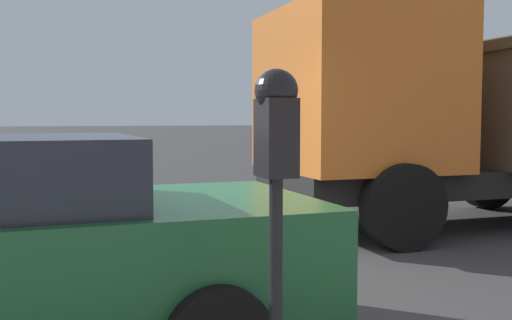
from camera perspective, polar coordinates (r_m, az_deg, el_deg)
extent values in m
plane|color=#3D3A3A|center=(5.44, -6.82, -12.81)|extent=(220.00, 220.00, 0.00)
cylinder|color=black|center=(2.72, 1.89, -14.01)|extent=(0.06, 0.06, 1.18)
cube|color=black|center=(2.59, 1.93, 2.13)|extent=(0.20, 0.14, 0.34)
sphere|color=black|center=(2.59, 1.94, 6.62)|extent=(0.19, 0.19, 0.19)
cube|color=#B21919|center=(2.69, 1.11, 1.30)|extent=(0.01, 0.11, 0.12)
cube|color=black|center=(2.69, 1.12, 3.83)|extent=(0.01, 0.10, 0.08)
cylinder|color=black|center=(5.26, -9.47, -9.81)|extent=(0.23, 0.64, 0.64)
cube|color=black|center=(9.78, 22.53, -1.41)|extent=(2.11, 7.22, 0.35)
cube|color=#C66623|center=(8.29, 9.48, 6.52)|extent=(2.44, 2.18, 2.14)
cylinder|color=black|center=(7.32, 13.88, -4.35)|extent=(0.31, 1.04, 1.04)
cylinder|color=black|center=(9.43, 5.88, -2.38)|extent=(0.31, 1.04, 1.04)
cylinder|color=black|center=(11.18, 21.17, -1.63)|extent=(0.31, 1.04, 1.04)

